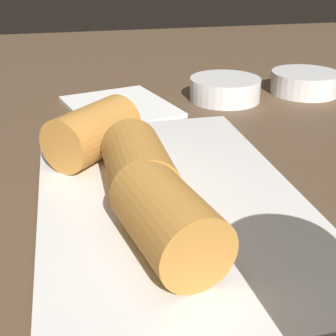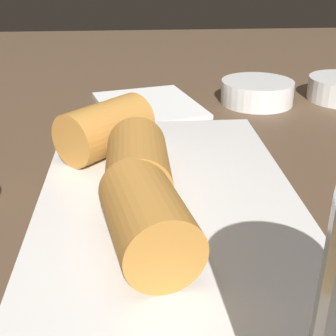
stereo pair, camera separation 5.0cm
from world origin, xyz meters
The scene contains 7 objects.
table_surface centered at (0.00, 0.00, 1.00)cm, with size 180.00×140.00×2.00cm.
serving_plate centered at (-0.33, 1.92, 2.76)cm, with size 34.01×20.99×1.50cm.
roll_front_left centered at (-8.74, -3.15, 6.04)cm, with size 9.82×9.68×5.07cm.
roll_front_right centered at (-0.06, -0.53, 6.04)cm, with size 9.62×5.12×5.07cm.
roll_back_left centered at (7.76, -0.58, 6.04)cm, with size 9.96×6.78×5.07cm.
dipping_bowl_near centered at (-27.60, 16.24, 3.71)cm, with size 9.88×9.88×3.15cm.
napkin centered at (-26.85, 1.24, 2.30)cm, with size 17.47×15.90×0.60cm.
Camera 2 is at (33.79, -0.60, 21.94)cm, focal length 50.00 mm.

